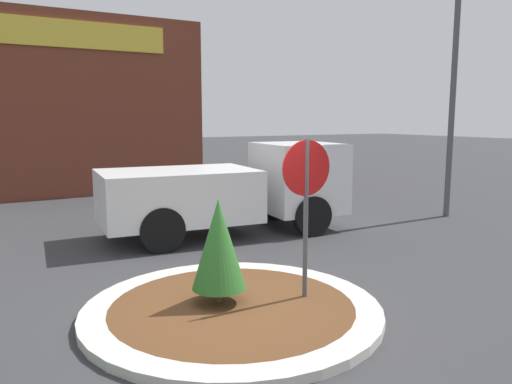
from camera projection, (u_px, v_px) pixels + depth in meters
ground_plane at (232, 313)px, 7.07m from camera, size 120.00×120.00×0.00m
traffic_island at (232, 309)px, 7.06m from camera, size 4.20×4.20×0.13m
stop_sign at (306, 189)px, 7.16m from camera, size 0.80×0.07×2.46m
island_shrub at (219, 244)px, 7.03m from camera, size 0.77×0.77×1.50m
utility_truck at (232, 189)px, 11.82m from camera, size 5.91×2.67×2.12m
storefront_building at (51, 107)px, 19.33m from camera, size 10.12×6.07×6.32m
light_pole at (455, 55)px, 13.43m from camera, size 0.70×0.30×7.73m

